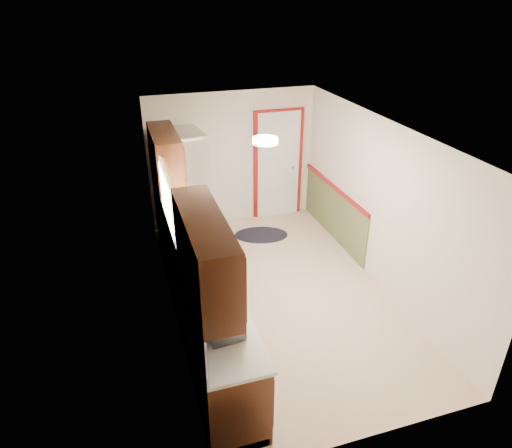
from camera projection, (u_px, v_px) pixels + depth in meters
room_shell at (281, 219)px, 6.04m from camera, size 3.20×5.20×2.52m
kitchen_run at (195, 271)px, 5.65m from camera, size 0.63×4.00×2.20m
back_wall_trim at (290, 175)px, 8.32m from camera, size 1.12×2.30×2.08m
ceiling_fixture at (265, 141)px, 5.26m from camera, size 0.30×0.30×0.06m
microwave at (221, 315)px, 4.41m from camera, size 0.33×0.54×0.35m
refrigerator at (181, 188)px, 7.62m from camera, size 0.88×0.84×1.90m
rug at (261, 235)px, 8.14m from camera, size 1.07×0.83×0.01m
cooktop at (177, 205)px, 7.03m from camera, size 0.47×0.56×0.02m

